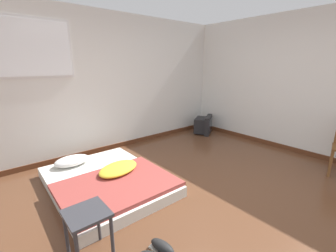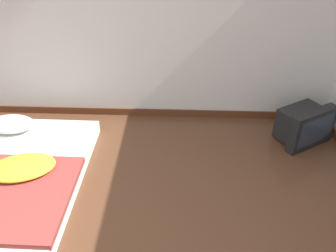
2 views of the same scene
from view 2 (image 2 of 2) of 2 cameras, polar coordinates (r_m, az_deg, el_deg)
The scene contains 3 objects.
wall_back at distance 4.21m, azimuth -8.22°, elevation 17.14°, with size 7.35×0.08×2.60m.
mattress_bed at distance 3.91m, azimuth -23.29°, elevation -6.94°, with size 1.42×1.84×0.29m.
crt_tv at distance 4.36m, azimuth 19.99°, elevation 0.17°, with size 0.65×0.60×0.44m.
Camera 2 is at (0.73, -1.41, 2.47)m, focal length 40.00 mm.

